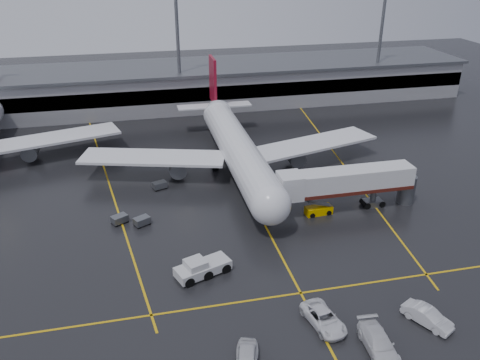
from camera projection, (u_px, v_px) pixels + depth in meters
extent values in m
plane|color=black|center=(250.00, 198.00, 71.33)|extent=(220.00, 220.00, 0.00)
cube|color=gold|center=(250.00, 198.00, 71.33)|extent=(0.25, 90.00, 0.02)
cube|color=gold|center=(301.00, 293.00, 51.98)|extent=(60.00, 0.25, 0.02)
cube|color=gold|center=(108.00, 182.00, 76.13)|extent=(9.99, 69.35, 0.02)
cube|color=gold|center=(340.00, 160.00, 83.70)|extent=(7.57, 69.64, 0.02)
cube|color=gray|center=(200.00, 86.00, 111.80)|extent=(120.00, 18.00, 8.00)
cube|color=black|center=(206.00, 94.00, 103.84)|extent=(120.00, 0.40, 3.00)
cube|color=#595B60|center=(199.00, 66.00, 109.93)|extent=(122.00, 19.00, 0.60)
cylinder|color=#595B60|center=(178.00, 54.00, 101.84)|extent=(0.70, 0.70, 25.00)
cylinder|color=#595B60|center=(380.00, 45.00, 110.80)|extent=(0.70, 0.70, 25.00)
cylinder|color=silver|center=(238.00, 150.00, 76.54)|extent=(5.20, 36.00, 5.20)
sphere|color=silver|center=(270.00, 205.00, 60.72)|extent=(5.20, 5.20, 5.20)
cone|color=silver|center=(214.00, 107.00, 94.75)|extent=(4.94, 8.00, 4.94)
cube|color=maroon|center=(213.00, 80.00, 93.50)|extent=(0.50, 5.50, 8.50)
cube|color=silver|center=(214.00, 106.00, 94.66)|extent=(14.00, 3.00, 0.25)
cube|color=silver|center=(153.00, 157.00, 76.06)|extent=(22.80, 11.83, 0.40)
cube|color=silver|center=(313.00, 144.00, 81.24)|extent=(22.80, 11.83, 0.40)
cylinder|color=#595B60|center=(177.00, 166.00, 76.48)|extent=(2.60, 4.50, 2.60)
cylinder|color=#595B60|center=(294.00, 156.00, 80.27)|extent=(2.60, 4.50, 2.60)
cylinder|color=#595B60|center=(263.00, 215.00, 64.74)|extent=(0.56, 0.56, 2.00)
cylinder|color=#595B60|center=(215.00, 163.00, 79.93)|extent=(0.56, 0.56, 2.00)
cylinder|color=#595B60|center=(253.00, 160.00, 81.20)|extent=(0.56, 0.56, 2.00)
cylinder|color=black|center=(263.00, 219.00, 64.98)|extent=(0.40, 1.10, 1.10)
cylinder|color=black|center=(215.00, 166.00, 80.12)|extent=(1.00, 1.40, 1.40)
cylinder|color=black|center=(253.00, 162.00, 81.40)|extent=(1.00, 1.40, 1.40)
cube|color=silver|center=(52.00, 138.00, 83.42)|extent=(22.80, 11.83, 0.40)
cylinder|color=#595B60|center=(31.00, 150.00, 82.45)|extent=(2.60, 4.50, 2.60)
cube|color=silver|center=(348.00, 180.00, 66.54)|extent=(18.00, 3.20, 3.00)
cube|color=#4B170F|center=(347.00, 189.00, 67.10)|extent=(18.00, 3.30, 0.50)
cube|color=silver|center=(290.00, 186.00, 64.91)|extent=(3.00, 3.40, 3.30)
cylinder|color=#595B60|center=(373.00, 196.00, 68.59)|extent=(0.80, 0.80, 3.00)
cube|color=#595B60|center=(372.00, 203.00, 69.05)|extent=(2.60, 1.60, 0.90)
cylinder|color=#595B60|center=(407.00, 189.00, 69.37)|extent=(2.40, 2.40, 4.00)
cylinder|color=black|center=(365.00, 204.00, 68.83)|extent=(0.90, 1.80, 0.90)
cylinder|color=black|center=(380.00, 202.00, 69.26)|extent=(0.90, 1.80, 0.90)
cube|color=#BCBCBF|center=(203.00, 268.00, 54.63)|extent=(6.61, 4.44, 1.05)
cube|color=#BCBCBF|center=(196.00, 264.00, 53.82)|extent=(2.71, 2.71, 0.88)
cube|color=black|center=(196.00, 264.00, 53.82)|extent=(2.44, 2.44, 0.79)
cylinder|color=black|center=(185.00, 277.00, 53.64)|extent=(1.98, 2.86, 1.14)
cylinder|color=black|center=(203.00, 270.00, 54.76)|extent=(1.98, 2.86, 1.14)
cylinder|color=black|center=(221.00, 264.00, 55.88)|extent=(1.98, 2.86, 1.14)
cube|color=#D8A100|center=(318.00, 210.00, 66.93)|extent=(3.73, 1.79, 1.11)
cube|color=#595B60|center=(319.00, 203.00, 66.47)|extent=(3.56, 1.18, 1.26)
cylinder|color=black|center=(310.00, 213.00, 66.72)|extent=(0.84, 1.76, 0.71)
cylinder|color=black|center=(326.00, 210.00, 67.36)|extent=(0.84, 1.76, 0.71)
imported|color=white|center=(324.00, 318.00, 47.36)|extent=(3.51, 5.88, 1.53)
imported|color=silver|center=(378.00, 343.00, 44.37)|extent=(2.70, 5.93, 1.68)
imported|color=silver|center=(427.00, 317.00, 47.54)|extent=(3.83, 5.14, 1.62)
cube|color=#595B60|center=(142.00, 221.00, 64.22)|extent=(2.38, 2.09, 0.90)
cylinder|color=black|center=(139.00, 227.00, 63.61)|extent=(0.40, 0.20, 0.40)
cylinder|color=black|center=(150.00, 223.00, 64.55)|extent=(0.40, 0.20, 0.40)
cylinder|color=black|center=(135.00, 224.00, 64.29)|extent=(0.40, 0.20, 0.40)
cylinder|color=black|center=(146.00, 220.00, 65.24)|extent=(0.40, 0.20, 0.40)
cube|color=#595B60|center=(120.00, 219.00, 64.66)|extent=(2.38, 2.12, 0.90)
cylinder|color=black|center=(116.00, 225.00, 64.04)|extent=(0.40, 0.20, 0.40)
cylinder|color=black|center=(127.00, 221.00, 65.02)|extent=(0.40, 0.20, 0.40)
cylinder|color=black|center=(112.00, 223.00, 64.71)|extent=(0.40, 0.20, 0.40)
cylinder|color=black|center=(123.00, 218.00, 65.68)|extent=(0.40, 0.20, 0.40)
cube|color=#595B60|center=(160.00, 185.00, 73.69)|extent=(2.31, 1.88, 0.90)
cylinder|color=black|center=(156.00, 190.00, 73.13)|extent=(0.40, 0.20, 0.40)
cylinder|color=black|center=(166.00, 188.00, 73.89)|extent=(0.40, 0.20, 0.40)
cylinder|color=black|center=(154.00, 188.00, 73.90)|extent=(0.40, 0.20, 0.40)
cylinder|color=black|center=(163.00, 185.00, 74.65)|extent=(0.40, 0.20, 0.40)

